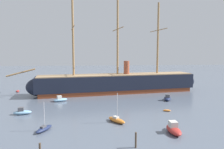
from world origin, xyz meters
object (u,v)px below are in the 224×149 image
object	(u,v)px
dinghy_mid_right	(167,110)
dinghy_far_left	(18,91)
sailboat_near_centre	(117,120)
motorboat_alongside_bow	(60,99)
motorboat_foreground_right	(174,129)
motorboat_far_right	(186,88)
sailboat_foreground_left	(44,129)
tall_ship	(117,83)
motorboat_alongside_stern	(167,98)
motorboat_mid_left	(22,112)
mooring_piling_left_pair	(136,140)
motorboat_distant_centre	(106,84)
mooring_piling_nearest	(40,148)

from	to	relation	value
dinghy_mid_right	dinghy_far_left	xyz separation A→B (m)	(-44.36, 29.03, 0.07)
sailboat_near_centre	motorboat_alongside_bow	bearing A→B (deg)	125.98
motorboat_foreground_right	motorboat_alongside_bow	xyz separation A→B (m)	(-23.30, 25.88, -0.11)
motorboat_alongside_bow	motorboat_far_right	world-z (taller)	motorboat_alongside_bow
sailboat_foreground_left	tall_ship	bearing A→B (deg)	62.92
sailboat_foreground_left	motorboat_alongside_stern	bearing A→B (deg)	34.68
motorboat_mid_left	sailboat_foreground_left	bearing A→B (deg)	-56.18
sailboat_foreground_left	motorboat_far_right	world-z (taller)	sailboat_foreground_left
sailboat_near_centre	mooring_piling_left_pair	world-z (taller)	sailboat_near_centre
tall_ship	motorboat_foreground_right	xyz separation A→B (m)	(5.32, -37.27, -2.72)
motorboat_mid_left	motorboat_distant_centre	xyz separation A→B (m)	(21.67, 39.76, 0.13)
tall_ship	motorboat_mid_left	world-z (taller)	tall_ship
motorboat_foreground_right	tall_ship	bearing A→B (deg)	98.13
tall_ship	sailboat_foreground_left	distance (m)	38.48
motorboat_mid_left	motorboat_alongside_bow	bearing A→B (deg)	60.82
sailboat_near_centre	dinghy_far_left	size ratio (longest dim) A/B	2.32
motorboat_mid_left	mooring_piling_left_pair	xyz separation A→B (m)	(22.24, -18.78, 0.60)
motorboat_alongside_bow	dinghy_mid_right	bearing A→B (deg)	-25.14
dinghy_mid_right	mooring_piling_nearest	distance (m)	31.30
motorboat_foreground_right	motorboat_mid_left	world-z (taller)	motorboat_foreground_right
dinghy_far_left	motorboat_far_right	distance (m)	62.34
motorboat_distant_centre	dinghy_mid_right	bearing A→B (deg)	-73.44
dinghy_mid_right	motorboat_distant_centre	distance (m)	42.17
dinghy_far_left	mooring_piling_nearest	world-z (taller)	mooring_piling_nearest
motorboat_far_right	motorboat_alongside_bow	bearing A→B (deg)	-160.36
motorboat_mid_left	mooring_piling_left_pair	distance (m)	29.12
sailboat_near_centre	mooring_piling_left_pair	size ratio (longest dim) A/B	2.57
motorboat_far_right	mooring_piling_nearest	distance (m)	64.06
motorboat_alongside_bow	dinghy_far_left	bearing A→B (deg)	136.71
motorboat_foreground_right	motorboat_distant_centre	size ratio (longest dim) A/B	0.98
tall_ship	motorboat_mid_left	bearing A→B (deg)	-136.54
motorboat_alongside_stern	motorboat_distant_centre	bearing A→B (deg)	119.04
motorboat_far_right	sailboat_foreground_left	bearing A→B (deg)	-138.87
dinghy_far_left	mooring_piling_nearest	size ratio (longest dim) A/B	1.66
tall_ship	sailboat_near_centre	bearing A→B (deg)	-97.33
motorboat_alongside_stern	dinghy_far_left	size ratio (longest dim) A/B	1.84
motorboat_mid_left	motorboat_alongside_stern	bearing A→B (deg)	15.45
motorboat_mid_left	tall_ship	bearing A→B (deg)	43.46
sailboat_foreground_left	motorboat_mid_left	bearing A→B (deg)	123.82
motorboat_alongside_bow	motorboat_far_right	xyz separation A→B (m)	(44.96, 16.05, -0.12)
dinghy_mid_right	dinghy_far_left	size ratio (longest dim) A/B	0.75
motorboat_alongside_bow	motorboat_distant_centre	size ratio (longest dim) A/B	0.89
sailboat_near_centre	mooring_piling_left_pair	distance (m)	11.59
sailboat_foreground_left	motorboat_far_right	xyz separation A→B (m)	(44.45, 38.82, 0.03)
motorboat_distant_centre	motorboat_mid_left	bearing A→B (deg)	-118.59
tall_ship	mooring_piling_left_pair	distance (m)	42.30
motorboat_alongside_bow	dinghy_far_left	xyz separation A→B (m)	(-17.38, 16.37, -0.30)
mooring_piling_nearest	sailboat_foreground_left	bearing A→B (deg)	99.23
dinghy_mid_right	mooring_piling_left_pair	xyz separation A→B (m)	(-11.44, -18.13, 0.96)
sailboat_near_centre	mooring_piling_nearest	size ratio (longest dim) A/B	3.85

